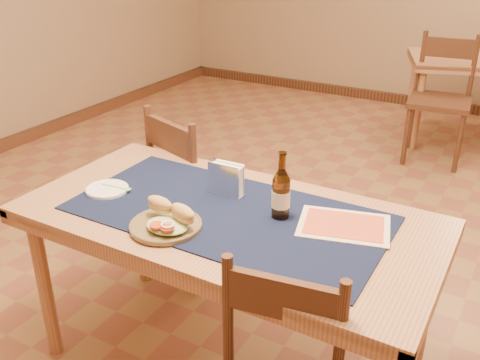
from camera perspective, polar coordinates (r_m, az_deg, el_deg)
The scene contains 12 objects.
room at distance 2.53m, azimuth 8.27°, elevation 17.40°, with size 6.04×7.04×2.84m.
main_table at distance 2.08m, azimuth -1.37°, elevation -5.57°, with size 1.60×0.80×0.75m.
placemat at distance 2.04m, azimuth -1.40°, elevation -3.51°, with size 1.20×0.60×0.01m, color #0E1436.
baseboard at distance 3.02m, azimuth 6.69°, elevation -8.89°, with size 6.00×7.00×0.10m.
chair_main_far at distance 2.82m, azimuth -4.61°, elevation -1.08°, with size 0.55×0.55×0.94m.
chair_back_near at distance 4.60m, azimuth 20.63°, elevation 8.28°, with size 0.50×0.50×1.00m.
sandwich_plate at distance 1.94m, azimuth -7.76°, elevation -4.41°, with size 0.26×0.26×0.10m.
side_plate at distance 2.26m, azimuth -13.99°, elevation -0.93°, with size 0.17×0.17×0.01m.
fork at distance 2.25m, azimuth -12.82°, elevation -0.76°, with size 0.14×0.03×0.00m.
beer_bottle at distance 1.97m, azimuth 4.39°, elevation -1.45°, with size 0.07×0.07×0.26m.
napkin_holder at distance 2.15m, azimuth -1.48°, elevation 0.06°, with size 0.15×0.06×0.13m.
menu_card at distance 1.98m, azimuth 11.02°, elevation -4.77°, with size 0.37×0.31×0.01m.
Camera 1 is at (0.93, -2.33, 1.73)m, focal length 40.00 mm.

